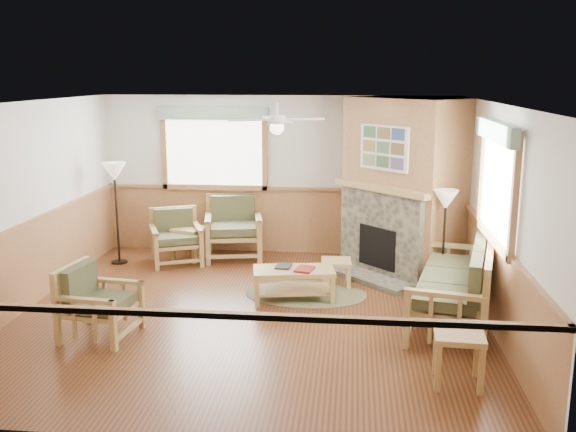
# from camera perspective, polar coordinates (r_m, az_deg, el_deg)

# --- Properties ---
(floor) EXTENTS (6.00, 6.00, 0.01)m
(floor) POSITION_cam_1_polar(r_m,az_deg,el_deg) (8.45, -3.22, -8.63)
(floor) COLOR #5B3119
(floor) RESTS_ON ground
(ceiling) EXTENTS (6.00, 6.00, 0.01)m
(ceiling) POSITION_cam_1_polar(r_m,az_deg,el_deg) (7.90, -3.46, 10.01)
(ceiling) COLOR white
(ceiling) RESTS_ON floor
(wall_back) EXTENTS (6.00, 0.02, 2.70)m
(wall_back) POSITION_cam_1_polar(r_m,az_deg,el_deg) (10.99, -0.86, 3.64)
(wall_back) COLOR white
(wall_back) RESTS_ON floor
(wall_front) EXTENTS (6.00, 0.02, 2.70)m
(wall_front) POSITION_cam_1_polar(r_m,az_deg,el_deg) (5.23, -8.56, -6.48)
(wall_front) COLOR white
(wall_front) RESTS_ON floor
(wall_left) EXTENTS (0.02, 6.00, 2.70)m
(wall_left) POSITION_cam_1_polar(r_m,az_deg,el_deg) (9.04, -22.47, 0.76)
(wall_left) COLOR white
(wall_left) RESTS_ON floor
(wall_right) EXTENTS (0.02, 6.00, 2.70)m
(wall_right) POSITION_cam_1_polar(r_m,az_deg,el_deg) (8.15, 17.97, -0.08)
(wall_right) COLOR white
(wall_right) RESTS_ON floor
(wainscot) EXTENTS (6.00, 6.00, 1.10)m
(wainscot) POSITION_cam_1_polar(r_m,az_deg,el_deg) (8.27, -3.26, -5.05)
(wainscot) COLOR #A06C41
(wainscot) RESTS_ON floor
(fireplace) EXTENTS (3.11, 3.11, 2.70)m
(fireplace) POSITION_cam_1_polar(r_m,az_deg,el_deg) (10.01, 10.24, 2.57)
(fireplace) COLOR #A06C41
(fireplace) RESTS_ON floor
(window_back) EXTENTS (1.90, 0.16, 1.50)m
(window_back) POSITION_cam_1_polar(r_m,az_deg,el_deg) (11.02, -6.68, 9.75)
(window_back) COLOR white
(window_back) RESTS_ON wall_back
(window_right) EXTENTS (0.16, 1.90, 1.50)m
(window_right) POSITION_cam_1_polar(r_m,az_deg,el_deg) (7.79, 18.56, 8.10)
(window_right) COLOR white
(window_right) RESTS_ON wall_right
(ceiling_fan) EXTENTS (1.59, 1.59, 0.36)m
(ceiling_fan) POSITION_cam_1_polar(r_m,az_deg,el_deg) (8.15, -1.00, 9.82)
(ceiling_fan) COLOR white
(ceiling_fan) RESTS_ON ceiling
(sofa) EXTENTS (2.37, 1.38, 1.02)m
(sofa) POSITION_cam_1_polar(r_m,az_deg,el_deg) (8.33, 14.48, -5.60)
(sofa) COLOR tan
(sofa) RESTS_ON floor
(armchair_back_left) EXTENTS (1.02, 1.02, 0.88)m
(armchair_back_left) POSITION_cam_1_polar(r_m,az_deg,el_deg) (10.64, -9.91, -1.86)
(armchair_back_left) COLOR tan
(armchair_back_left) RESTS_ON floor
(armchair_back_right) EXTENTS (1.08, 1.08, 1.03)m
(armchair_back_right) POSITION_cam_1_polar(r_m,az_deg,el_deg) (10.82, -4.87, -1.05)
(armchair_back_right) COLOR tan
(armchair_back_right) RESTS_ON floor
(armchair_left) EXTENTS (0.86, 0.86, 0.86)m
(armchair_left) POSITION_cam_1_polar(r_m,az_deg,el_deg) (7.89, -16.39, -7.33)
(armchair_left) COLOR tan
(armchair_left) RESTS_ON floor
(coffee_table) EXTENTS (1.17, 0.73, 0.44)m
(coffee_table) POSITION_cam_1_polar(r_m,az_deg,el_deg) (8.86, 0.52, -6.08)
(coffee_table) COLOR tan
(coffee_table) RESTS_ON floor
(end_table_chairs) EXTENTS (0.62, 0.61, 0.55)m
(end_table_chairs) POSITION_cam_1_polar(r_m,az_deg,el_deg) (10.84, -8.69, -2.44)
(end_table_chairs) COLOR tan
(end_table_chairs) RESTS_ON floor
(end_table_sofa) EXTENTS (0.52, 0.50, 0.54)m
(end_table_sofa) POSITION_cam_1_polar(r_m,az_deg,el_deg) (6.75, 14.88, -12.16)
(end_table_sofa) COLOR tan
(end_table_sofa) RESTS_ON floor
(footstool) EXTENTS (0.46, 0.46, 0.38)m
(footstool) POSITION_cam_1_polar(r_m,az_deg,el_deg) (9.49, 4.29, -5.02)
(footstool) COLOR tan
(footstool) RESTS_ON floor
(braided_rug) EXTENTS (1.76, 1.76, 0.01)m
(braided_rug) POSITION_cam_1_polar(r_m,az_deg,el_deg) (9.12, 1.64, -6.94)
(braided_rug) COLOR brown
(braided_rug) RESTS_ON floor
(floor_lamp_left) EXTENTS (0.47, 0.47, 1.67)m
(floor_lamp_left) POSITION_cam_1_polar(r_m,az_deg,el_deg) (10.76, -14.98, 0.24)
(floor_lamp_left) COLOR black
(floor_lamp_left) RESTS_ON floor
(floor_lamp_right) EXTENTS (0.36, 0.36, 1.50)m
(floor_lamp_right) POSITION_cam_1_polar(r_m,az_deg,el_deg) (9.21, 13.66, -2.28)
(floor_lamp_right) COLOR black
(floor_lamp_right) RESTS_ON floor
(book_red) EXTENTS (0.28, 0.34, 0.03)m
(book_red) POSITION_cam_1_polar(r_m,az_deg,el_deg) (8.72, 1.48, -4.66)
(book_red) COLOR maroon
(book_red) RESTS_ON coffee_table
(book_dark) EXTENTS (0.22, 0.29, 0.03)m
(book_dark) POSITION_cam_1_polar(r_m,az_deg,el_deg) (8.86, -0.41, -4.40)
(book_dark) COLOR black
(book_dark) RESTS_ON coffee_table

